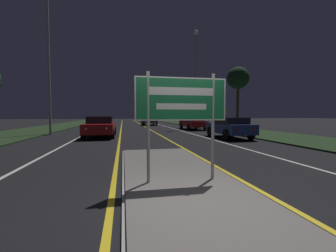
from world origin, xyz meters
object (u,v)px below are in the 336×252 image
(highway_sign, at_px, (182,104))
(warning_sign, at_px, (225,116))
(streetlight_right_near, at_px, (196,66))
(car_receding_0, at_px, (230,127))
(streetlight_left_near, at_px, (48,36))
(car_approaching_0, at_px, (100,126))
(car_receding_2, at_px, (149,120))
(car_receding_1, at_px, (193,122))

(highway_sign, distance_m, warning_sign, 19.61)
(streetlight_right_near, distance_m, car_receding_0, 11.84)
(streetlight_left_near, height_order, car_receding_0, streetlight_left_near)
(car_approaching_0, bearing_deg, car_receding_2, 72.04)
(car_receding_0, bearing_deg, car_approaching_0, 162.96)
(streetlight_left_near, relative_size, car_receding_0, 2.72)
(car_receding_0, bearing_deg, streetlight_left_near, 159.13)
(streetlight_left_near, xyz_separation_m, warning_sign, (15.97, 3.56, -6.07))
(car_approaching_0, xyz_separation_m, warning_sign, (12.11, 5.67, 0.61))
(car_receding_0, bearing_deg, highway_sign, -122.22)
(car_receding_0, relative_size, car_approaching_0, 0.87)
(car_receding_0, relative_size, warning_sign, 1.96)
(car_receding_0, height_order, warning_sign, warning_sign)
(car_approaching_0, bearing_deg, streetlight_right_near, 38.45)
(highway_sign, height_order, car_approaching_0, highway_sign)
(streetlight_right_near, distance_m, car_approaching_0, 13.51)
(highway_sign, height_order, car_receding_2, highway_sign)
(car_receding_2, bearing_deg, warning_sign, -57.63)
(highway_sign, relative_size, car_receding_2, 0.49)
(car_receding_1, bearing_deg, highway_sign, -108.49)
(highway_sign, bearing_deg, streetlight_right_near, 70.85)
(streetlight_right_near, distance_m, warning_sign, 6.36)
(streetlight_left_near, distance_m, car_receding_1, 14.76)
(highway_sign, bearing_deg, car_receding_1, 71.51)
(streetlight_right_near, bearing_deg, highway_sign, -109.15)
(car_receding_2, distance_m, car_approaching_0, 17.23)
(car_receding_0, bearing_deg, streetlight_right_near, 84.54)
(highway_sign, height_order, streetlight_right_near, streetlight_right_near)
(streetlight_left_near, height_order, car_receding_2, streetlight_left_near)
(car_receding_0, distance_m, warning_sign, 9.05)
(car_receding_1, bearing_deg, warning_sign, -5.72)
(car_receding_1, bearing_deg, streetlight_right_near, 63.40)
(highway_sign, distance_m, car_receding_1, 18.59)
(streetlight_right_near, distance_m, car_receding_2, 11.54)
(car_receding_2, bearing_deg, car_approaching_0, -107.96)
(streetlight_left_near, relative_size, car_receding_2, 2.38)
(warning_sign, bearing_deg, streetlight_right_near, 145.43)
(streetlight_left_near, bearing_deg, car_receding_2, 57.29)
(highway_sign, relative_size, streetlight_right_near, 0.22)
(streetlight_right_near, xyz_separation_m, warning_sign, (2.66, -1.84, -5.47))
(car_receding_2, bearing_deg, car_receding_0, -80.53)
(streetlight_left_near, height_order, streetlight_right_near, streetlight_left_near)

